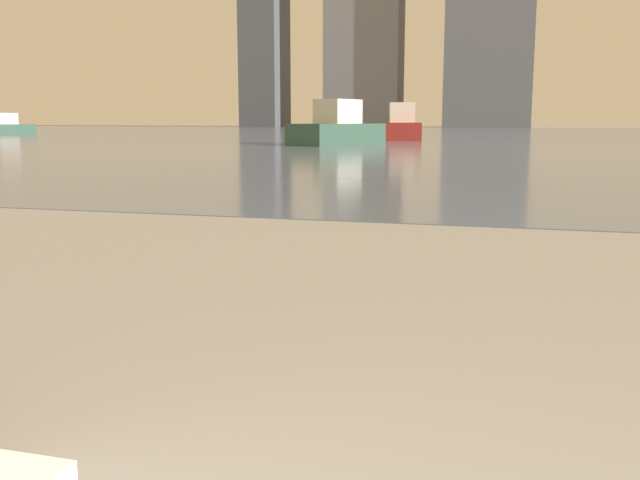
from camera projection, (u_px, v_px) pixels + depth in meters
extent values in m
cube|color=slate|center=(521.00, 133.00, 58.85)|extent=(180.00, 110.00, 0.01)
cube|color=#335647|center=(338.00, 134.00, 29.76)|extent=(3.28, 5.25, 0.87)
cube|color=silver|center=(338.00, 112.00, 29.60)|extent=(1.80, 2.17, 0.99)
cube|color=#335647|center=(5.00, 129.00, 53.26)|extent=(2.85, 4.42, 0.73)
cube|color=silver|center=(5.00, 119.00, 53.13)|extent=(1.54, 1.84, 0.84)
cube|color=maroon|center=(401.00, 131.00, 37.53)|extent=(2.81, 5.38, 0.90)
cube|color=silver|center=(402.00, 113.00, 37.37)|extent=(1.66, 2.15, 1.02)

